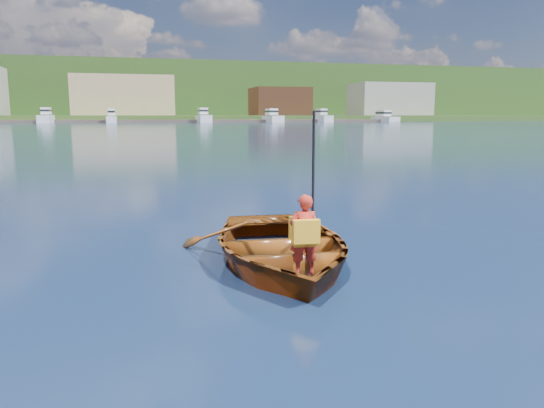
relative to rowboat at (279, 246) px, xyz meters
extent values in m
plane|color=#102040|center=(0.78, 0.58, -0.26)|extent=(600.00, 600.00, 0.00)
imported|color=brown|center=(0.00, 0.00, 0.00)|extent=(3.13, 4.17, 0.82)
imported|color=red|center=(0.08, -0.91, 0.37)|extent=(0.40, 0.28, 1.06)
cube|color=yellow|center=(0.07, -1.03, 0.44)|extent=(0.35, 0.13, 0.30)
cube|color=yellow|center=(0.09, -0.79, 0.44)|extent=(0.35, 0.11, 0.30)
cube|color=yellow|center=(0.08, -0.91, 0.26)|extent=(0.32, 0.24, 0.05)
cylinder|color=black|center=(0.24, -0.77, 0.89)|extent=(0.04, 0.04, 2.10)
cube|color=#385023|center=(0.78, 190.58, 0.74)|extent=(400.00, 80.00, 2.00)
cube|color=#284F21|center=(0.78, 240.58, 10.74)|extent=(400.00, 100.00, 22.00)
cube|color=#4E423B|center=(-7.83, 148.58, 0.14)|extent=(160.00, 11.91, 0.80)
cube|color=tan|center=(-4.22, 165.58, 7.74)|extent=(30.00, 16.00, 12.00)
cube|color=brown|center=(45.78, 165.58, 6.24)|extent=(18.00, 16.00, 9.00)
cube|color=gray|center=(85.78, 165.58, 7.24)|extent=(26.00, 16.00, 11.00)
cube|color=silver|center=(-23.80, 143.58, 0.66)|extent=(3.04, 10.86, 2.30)
cube|color=silver|center=(-23.80, 144.67, 2.94)|extent=(2.13, 4.89, 1.80)
cube|color=black|center=(-23.80, 144.67, 3.04)|extent=(2.19, 5.10, 0.50)
cube|color=silver|center=(-7.29, 143.58, 0.54)|extent=(2.54, 9.06, 2.01)
cube|color=silver|center=(-7.29, 144.49, 2.65)|extent=(1.78, 4.08, 1.80)
cube|color=black|center=(-7.29, 144.49, 2.75)|extent=(1.83, 4.26, 0.50)
cube|color=silver|center=(17.53, 143.58, 0.67)|extent=(3.25, 11.61, 2.33)
cube|color=silver|center=(17.53, 144.74, 2.97)|extent=(2.28, 5.23, 1.80)
cube|color=black|center=(17.53, 144.74, 3.07)|extent=(2.34, 5.46, 0.50)
cube|color=silver|center=(37.60, 143.58, 0.61)|extent=(3.57, 12.75, 2.16)
cube|color=silver|center=(37.60, 144.86, 2.80)|extent=(2.50, 5.74, 1.80)
cube|color=black|center=(37.60, 144.86, 2.90)|extent=(2.57, 5.99, 0.50)
cube|color=silver|center=(52.98, 143.58, 0.62)|extent=(2.98, 10.66, 2.19)
cube|color=silver|center=(52.98, 144.65, 2.83)|extent=(2.09, 4.80, 1.80)
cube|color=black|center=(52.98, 144.65, 2.93)|extent=(2.15, 5.01, 0.50)
cube|color=silver|center=(73.41, 143.58, 0.45)|extent=(3.58, 12.78, 1.76)
cube|color=silver|center=(73.41, 144.86, 2.40)|extent=(2.51, 5.75, 1.80)
cube|color=black|center=(73.41, 144.86, 2.50)|extent=(2.58, 6.01, 0.50)
cylinder|color=#382314|center=(53.65, 278.75, 20.95)|extent=(0.80, 0.80, 3.15)
sphere|color=#295318|center=(53.65, 278.75, 25.15)|extent=(5.88, 5.88, 5.88)
cylinder|color=#382314|center=(147.69, 196.72, 4.78)|extent=(0.80, 0.80, 3.63)
sphere|color=#295318|center=(147.69, 196.72, 9.63)|extent=(6.78, 6.78, 6.78)
cylinder|color=#382314|center=(76.45, 233.99, 11.87)|extent=(0.80, 0.80, 2.90)
sphere|color=#295318|center=(76.45, 233.99, 15.74)|extent=(5.42, 5.42, 5.42)
cylinder|color=#382314|center=(-55.00, 274.40, 19.96)|extent=(0.80, 0.80, 2.92)
sphere|color=#295318|center=(-55.00, 274.40, 23.86)|extent=(5.45, 5.45, 5.45)
cylinder|color=#382314|center=(18.93, 242.53, 14.05)|extent=(0.80, 0.80, 3.85)
sphere|color=#295318|center=(18.93, 242.53, 19.19)|extent=(7.18, 7.18, 7.18)
cylinder|color=#382314|center=(84.27, 271.70, 19.28)|extent=(0.80, 0.80, 2.64)
sphere|color=#295318|center=(84.27, 271.70, 22.79)|extent=(4.92, 4.92, 4.92)
cylinder|color=#382314|center=(115.52, 246.33, 14.73)|extent=(0.80, 0.80, 3.68)
sphere|color=#295318|center=(115.52, 246.33, 19.64)|extent=(6.88, 6.88, 6.88)
cylinder|color=#382314|center=(-24.77, 238.31, 12.52)|extent=(0.80, 0.80, 2.47)
sphere|color=#295318|center=(-24.77, 238.31, 15.82)|extent=(4.61, 4.61, 4.61)
cylinder|color=#382314|center=(-18.01, 262.77, 17.41)|extent=(0.80, 0.80, 2.46)
sphere|color=#295318|center=(-18.01, 262.77, 20.68)|extent=(4.58, 4.58, 4.58)
cylinder|color=#382314|center=(0.12, 220.90, 9.05)|extent=(0.80, 0.80, 2.49)
sphere|color=#295318|center=(0.12, 220.90, 12.36)|extent=(4.64, 4.64, 4.64)
cylinder|color=#382314|center=(141.46, 277.65, 20.41)|extent=(0.80, 0.80, 2.50)
sphere|color=#295318|center=(141.46, 277.65, 23.74)|extent=(4.67, 4.67, 4.67)
cylinder|color=#382314|center=(-7.44, 203.57, 5.60)|extent=(0.80, 0.80, 2.52)
sphere|color=#295318|center=(-7.44, 203.57, 8.96)|extent=(4.71, 4.71, 4.71)
cylinder|color=#382314|center=(42.48, 205.35, 6.47)|extent=(0.80, 0.80, 3.55)
sphere|color=#295318|center=(42.48, 205.35, 11.20)|extent=(6.62, 6.62, 6.62)
camera|label=1|loc=(-2.00, -7.22, 1.89)|focal=35.00mm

